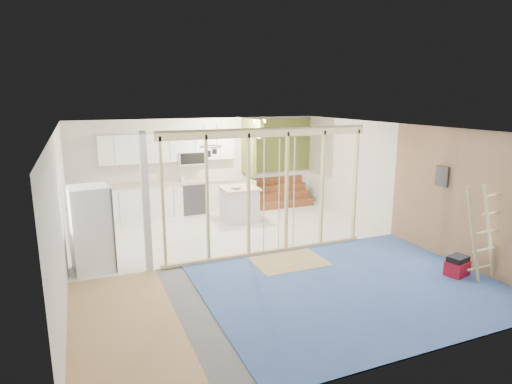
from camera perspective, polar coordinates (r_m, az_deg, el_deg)
name	(u,v)px	position (r m, az deg, el deg)	size (l,w,h in m)	color
room	(254,194)	(8.46, -0.26, -0.24)	(7.01, 8.01, 2.61)	slate
floor_overlays	(256,254)	(8.91, 0.03, -8.23)	(7.00, 8.00, 0.03)	white
stud_frame	(244,181)	(8.32, -1.64, 1.49)	(4.66, 0.14, 2.60)	#DECC88
base_cabinets	(147,204)	(11.42, -14.30, -1.54)	(4.45, 2.24, 0.93)	white
upper_cabinets	(171,148)	(11.74, -11.28, 5.71)	(3.60, 0.41, 0.85)	white
green_partition	(271,174)	(12.61, 1.98, 2.39)	(2.25, 1.51, 2.60)	olive
pot_rack	(211,149)	(10.00, -6.06, 5.74)	(0.52, 0.52, 0.72)	black
sheathing_panel	(467,200)	(8.89, 26.34, -0.93)	(0.02, 4.00, 2.60)	#A37C58
electrical_panel	(442,176)	(9.18, 23.55, 1.96)	(0.04, 0.30, 0.40)	#3A393F
ceiling_light	(260,121)	(11.57, 0.48, 9.43)	(0.32, 0.32, 0.08)	#FFEABF
fridge	(91,229)	(8.41, -21.09, -4.67)	(0.78, 0.76, 1.61)	white
island	(239,204)	(11.08, -2.23, -1.67)	(0.96, 0.96, 0.90)	white
bowl	(236,188)	(10.80, -2.67, 0.59)	(0.26, 0.26, 0.06)	beige
soap_bottle_a	(144,178)	(11.72, -14.70, 1.85)	(0.11, 0.11, 0.29)	silver
soap_bottle_b	(182,178)	(11.75, -9.81, 1.85)	(0.09, 0.09, 0.19)	silver
toolbox	(457,267)	(8.63, 25.26, -8.98)	(0.46, 0.39, 0.38)	maroon
ladder	(483,233)	(8.39, 28.04, -4.85)	(0.91, 0.18, 1.72)	tan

